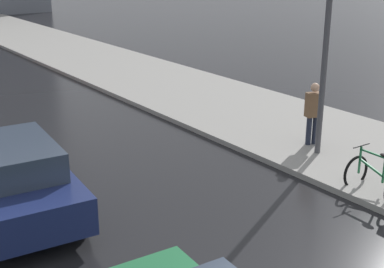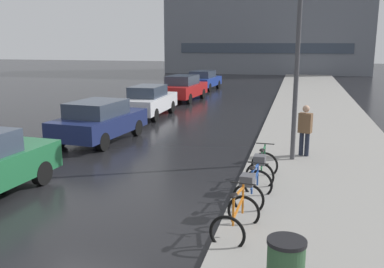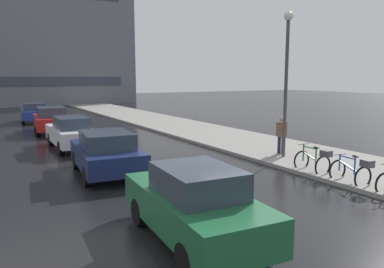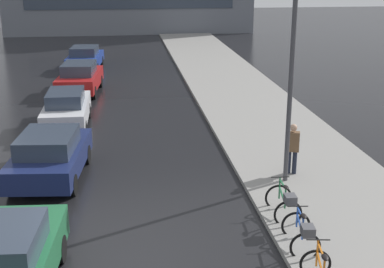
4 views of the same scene
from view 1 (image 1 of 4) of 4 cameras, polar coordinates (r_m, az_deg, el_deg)
name	(u,v)px [view 1 (image 1 of 4)]	position (r m, az deg, el deg)	size (l,w,h in m)	color
sidewalk_kerb	(214,101)	(18.20, 2.32, 3.57)	(4.80, 60.00, 0.14)	gray
bicycle_third	(382,176)	(11.68, 19.56, -4.27)	(0.79, 1.36, 1.02)	black
car_navy	(10,179)	(10.76, -18.83, -4.55)	(2.36, 4.36, 1.54)	navy
pedestrian	(313,112)	(13.97, 12.81, 2.26)	(0.45, 0.35, 1.76)	#1E2333
streetlamp	(329,1)	(12.86, 14.45, 13.53)	(0.38, 0.38, 6.03)	#424247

